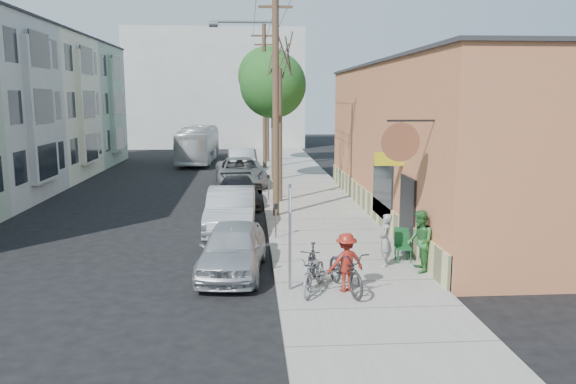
{
  "coord_description": "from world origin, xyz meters",
  "views": [
    {
      "loc": [
        1.31,
        -18.64,
        5.14
      ],
      "look_at": [
        2.82,
        2.84,
        1.5
      ],
      "focal_mm": 35.0,
      "sensor_mm": 36.0,
      "label": 1
    }
  ],
  "objects": [
    {
      "name": "cyclist",
      "position": [
        3.79,
        -4.75,
        0.92
      ],
      "size": [
        1.12,
        0.84,
        1.54
      ],
      "primitive_type": "imported",
      "rotation": [
        0.0,
        0.0,
        3.44
      ],
      "color": "maroon",
      "rests_on": "sidewalk"
    },
    {
      "name": "ground",
      "position": [
        0.0,
        0.0,
        0.0
      ],
      "size": [
        120.0,
        120.0,
        0.0
      ],
      "primitive_type": "plane",
      "color": "black"
    },
    {
      "name": "bus",
      "position": [
        -2.68,
        26.39,
        1.42
      ],
      "size": [
        2.68,
        10.26,
        2.84
      ],
      "primitive_type": "imported",
      "rotation": [
        0.0,
        0.0,
        -0.03
      ],
      "color": "silver",
      "rests_on": "ground"
    },
    {
      "name": "tree_bare",
      "position": [
        2.8,
        8.24,
        3.33
      ],
      "size": [
        0.24,
        0.24,
        6.35
      ],
      "color": "#44392C",
      "rests_on": "sidewalk"
    },
    {
      "name": "patron_grey",
      "position": [
        5.34,
        -2.64,
        0.94
      ],
      "size": [
        0.54,
        0.67,
        1.58
      ],
      "primitive_type": "imported",
      "rotation": [
        0.0,
        0.0,
        -1.89
      ],
      "color": "gray",
      "rests_on": "sidewalk"
    },
    {
      "name": "patio_chair_a",
      "position": [
        6.0,
        -2.27,
        0.59
      ],
      "size": [
        0.55,
        0.55,
        0.88
      ],
      "primitive_type": null,
      "rotation": [
        0.0,
        0.0,
        -0.1
      ],
      "color": "#144922",
      "rests_on": "sidewalk"
    },
    {
      "name": "car_4",
      "position": [
        0.8,
        19.81,
        0.82
      ],
      "size": [
        2.09,
        5.06,
        1.63
      ],
      "primitive_type": "imported",
      "rotation": [
        0.0,
        0.0,
        0.07
      ],
      "color": "silver",
      "rests_on": "ground"
    },
    {
      "name": "cyclist_bike",
      "position": [
        3.79,
        -4.75,
        0.72
      ],
      "size": [
        1.22,
        2.27,
        1.13
      ],
      "primitive_type": "imported",
      "rotation": [
        0.0,
        0.0,
        0.23
      ],
      "color": "black",
      "rests_on": "sidewalk"
    },
    {
      "name": "tree_leafy_mid",
      "position": [
        2.8,
        15.37,
        5.86
      ],
      "size": [
        3.96,
        3.96,
        7.71
      ],
      "color": "#44392C",
      "rests_on": "sidewalk"
    },
    {
      "name": "car_1",
      "position": [
        0.6,
        2.66,
        0.84
      ],
      "size": [
        1.91,
        5.14,
        1.68
      ],
      "primitive_type": "imported",
      "rotation": [
        0.0,
        0.0,
        -0.03
      ],
      "color": "#A0A5A7",
      "rests_on": "ground"
    },
    {
      "name": "parking_meter_near",
      "position": [
        2.25,
        0.99,
        0.98
      ],
      "size": [
        0.14,
        0.14,
        1.24
      ],
      "color": "slate",
      "rests_on": "sidewalk"
    },
    {
      "name": "end_cap_building",
      "position": [
        -2.0,
        42.0,
        6.0
      ],
      "size": [
        18.0,
        8.0,
        12.0
      ],
      "primitive_type": "cube",
      "color": "#B7B8B2",
      "rests_on": "ground"
    },
    {
      "name": "patron_green",
      "position": [
        6.2,
        -3.27,
        1.05
      ],
      "size": [
        0.78,
        0.95,
        1.8
      ],
      "primitive_type": "imported",
      "rotation": [
        0.0,
        0.0,
        -1.69
      ],
      "color": "#2A6A30",
      "rests_on": "sidewalk"
    },
    {
      "name": "apartment_row",
      "position": [
        -11.85,
        14.0,
        4.5
      ],
      "size": [
        6.3,
        32.0,
        9.0
      ],
      "color": "#98AE93",
      "rests_on": "ground"
    },
    {
      "name": "parking_meter_far",
      "position": [
        2.25,
        8.56,
        0.98
      ],
      "size": [
        0.14,
        0.14,
        1.24
      ],
      "color": "slate",
      "rests_on": "sidewalk"
    },
    {
      "name": "patio_chair_b",
      "position": [
        6.15,
        -1.66,
        0.59
      ],
      "size": [
        0.65,
        0.65,
        0.88
      ],
      "primitive_type": null,
      "rotation": [
        0.0,
        0.0,
        -0.39
      ],
      "color": "#144922",
      "rests_on": "sidewalk"
    },
    {
      "name": "parked_bike_b",
      "position": [
        2.97,
        -4.72,
        0.66
      ],
      "size": [
        1.32,
        2.04,
        1.01
      ],
      "primitive_type": "imported",
      "rotation": [
        0.0,
        0.0,
        -0.37
      ],
      "color": "slate",
      "rests_on": "sidewalk"
    },
    {
      "name": "car_2",
      "position": [
        0.8,
        8.04,
        0.68
      ],
      "size": [
        2.3,
        4.8,
        1.35
      ],
      "primitive_type": "imported",
      "rotation": [
        0.0,
        0.0,
        0.09
      ],
      "color": "black",
      "rests_on": "ground"
    },
    {
      "name": "sign_post",
      "position": [
        2.35,
        -4.54,
        1.83
      ],
      "size": [
        0.07,
        0.45,
        2.8
      ],
      "color": "slate",
      "rests_on": "sidewalk"
    },
    {
      "name": "car_3",
      "position": [
        0.8,
        13.85,
        0.83
      ],
      "size": [
        3.22,
        6.17,
        1.66
      ],
      "primitive_type": "imported",
      "rotation": [
        0.0,
        0.0,
        0.08
      ],
      "color": "gray",
      "rests_on": "ground"
    },
    {
      "name": "utility_pole_near",
      "position": [
        2.39,
        4.91,
        5.41
      ],
      "size": [
        3.57,
        0.28,
        10.0
      ],
      "color": "#503A28",
      "rests_on": "sidewalk"
    },
    {
      "name": "utility_pole_far",
      "position": [
        2.45,
        21.47,
        5.34
      ],
      "size": [
        1.8,
        0.28,
        10.0
      ],
      "color": "#503A28",
      "rests_on": "sidewalk"
    },
    {
      "name": "tree_leafy_far",
      "position": [
        2.8,
        25.5,
        6.76
      ],
      "size": [
        4.51,
        4.51,
        8.88
      ],
      "color": "#44392C",
      "rests_on": "sidewalk"
    },
    {
      "name": "parked_bike_a",
      "position": [
        2.96,
        -4.18,
        0.69
      ],
      "size": [
        0.91,
        1.87,
        1.08
      ],
      "primitive_type": "imported",
      "rotation": [
        0.0,
        0.0,
        -0.23
      ],
      "color": "black",
      "rests_on": "sidewalk"
    },
    {
      "name": "cafe_building",
      "position": [
        8.99,
        4.99,
        3.3
      ],
      "size": [
        6.6,
        20.2,
        6.61
      ],
      "color": "#B36842",
      "rests_on": "ground"
    },
    {
      "name": "sidewalk",
      "position": [
        4.25,
        11.0,
        0.07
      ],
      "size": [
        4.5,
        58.0,
        0.15
      ],
      "primitive_type": "cube",
      "color": "gray",
      "rests_on": "ground"
    },
    {
      "name": "car_0",
      "position": [
        0.8,
        -2.6,
        0.75
      ],
      "size": [
        2.21,
        4.58,
        1.51
      ],
      "primitive_type": "imported",
      "rotation": [
        0.0,
        0.0,
        -0.1
      ],
      "color": "#B3B6BC",
      "rests_on": "ground"
    }
  ]
}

